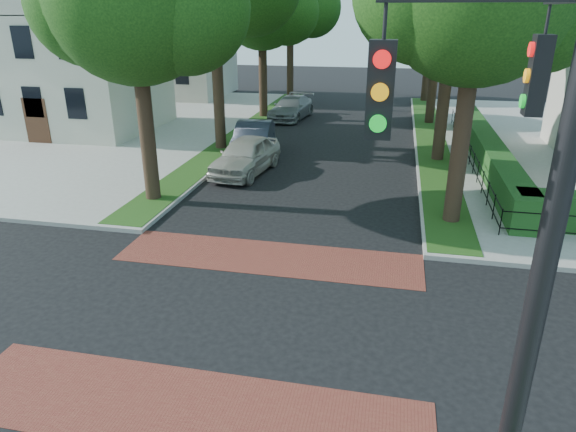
% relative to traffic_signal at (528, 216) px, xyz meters
% --- Properties ---
extents(ground, '(120.00, 120.00, 0.00)m').
position_rel_traffic_signal_xyz_m(ground, '(-4.89, 4.41, -4.71)').
color(ground, black).
rests_on(ground, ground).
extents(sidewalk_nw, '(30.00, 30.00, 0.15)m').
position_rel_traffic_signal_xyz_m(sidewalk_nw, '(-24.39, 23.41, -4.63)').
color(sidewalk_nw, gray).
rests_on(sidewalk_nw, ground).
extents(crosswalk_far, '(9.00, 2.20, 0.01)m').
position_rel_traffic_signal_xyz_m(crosswalk_far, '(-4.89, 7.61, -4.70)').
color(crosswalk_far, maroon).
rests_on(crosswalk_far, ground).
extents(crosswalk_near, '(9.00, 2.20, 0.01)m').
position_rel_traffic_signal_xyz_m(crosswalk_near, '(-4.89, 1.21, -4.70)').
color(crosswalk_near, maroon).
rests_on(crosswalk_near, ground).
extents(grass_strip_ne, '(1.60, 29.80, 0.02)m').
position_rel_traffic_signal_xyz_m(grass_strip_ne, '(0.51, 23.51, -4.55)').
color(grass_strip_ne, '#184413').
rests_on(grass_strip_ne, sidewalk_ne).
extents(grass_strip_nw, '(1.60, 29.80, 0.02)m').
position_rel_traffic_signal_xyz_m(grass_strip_nw, '(-10.29, 23.51, -4.55)').
color(grass_strip_nw, '#184413').
rests_on(grass_strip_nw, sidewalk_nw).
extents(tree_right_far, '(7.25, 6.23, 9.74)m').
position_rel_traffic_signal_xyz_m(tree_right_far, '(0.71, 28.64, 2.20)').
color(tree_right_far, black).
rests_on(tree_right_far, sidewalk_ne).
extents(tree_right_back, '(7.50, 6.45, 10.20)m').
position_rel_traffic_signal_xyz_m(tree_right_back, '(0.72, 37.64, 2.56)').
color(tree_right_back, black).
rests_on(tree_right_back, sidewalk_ne).
extents(tree_left_far, '(7.00, 6.02, 9.86)m').
position_rel_traffic_signal_xyz_m(tree_left_far, '(-10.29, 28.63, 2.41)').
color(tree_left_far, black).
rests_on(tree_left_far, sidewalk_nw).
extents(tree_left_back, '(7.75, 6.66, 10.44)m').
position_rel_traffic_signal_xyz_m(tree_left_back, '(-10.28, 37.65, 2.70)').
color(tree_left_back, black).
rests_on(tree_left_back, sidewalk_nw).
extents(hedge_main_road, '(1.00, 18.00, 1.20)m').
position_rel_traffic_signal_xyz_m(hedge_main_road, '(2.81, 19.41, -3.96)').
color(hedge_main_road, '#163D15').
rests_on(hedge_main_road, sidewalk_ne).
extents(fence_main_road, '(0.06, 18.00, 0.90)m').
position_rel_traffic_signal_xyz_m(fence_main_road, '(2.01, 19.41, -4.11)').
color(fence_main_road, black).
rests_on(fence_main_road, sidewalk_ne).
extents(house_left_near, '(10.00, 9.00, 10.14)m').
position_rel_traffic_signal_xyz_m(house_left_near, '(-20.38, 22.41, 0.33)').
color(house_left_near, beige).
rests_on(house_left_near, sidewalk_nw).
extents(house_left_far, '(10.00, 9.00, 10.14)m').
position_rel_traffic_signal_xyz_m(house_left_far, '(-20.38, 36.41, 0.33)').
color(house_left_far, beige).
rests_on(house_left_far, sidewalk_nw).
extents(traffic_signal, '(2.17, 2.00, 8.00)m').
position_rel_traffic_signal_xyz_m(traffic_signal, '(0.00, 0.00, 0.00)').
color(traffic_signal, black).
rests_on(traffic_signal, sidewalk_se).
extents(parked_car_front, '(2.53, 5.00, 1.63)m').
position_rel_traffic_signal_xyz_m(parked_car_front, '(-7.96, 15.76, -3.89)').
color(parked_car_front, '#ADA89C').
rests_on(parked_car_front, ground).
extents(parked_car_middle, '(2.34, 5.12, 1.63)m').
position_rel_traffic_signal_xyz_m(parked_car_middle, '(-8.49, 18.99, -3.89)').
color(parked_car_middle, '#222834').
rests_on(parked_car_middle, ground).
extents(parked_car_rear, '(2.65, 5.32, 1.48)m').
position_rel_traffic_signal_xyz_m(parked_car_rear, '(-8.49, 28.59, -3.96)').
color(parked_car_rear, slate).
rests_on(parked_car_rear, ground).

